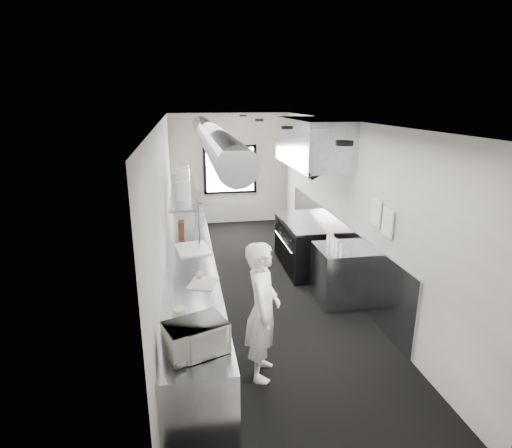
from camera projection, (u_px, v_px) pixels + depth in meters
name	position (u px, v px, depth m)	size (l,w,h in m)	color
floor	(258.00, 287.00, 7.15)	(3.00, 8.00, 0.01)	black
ceiling	(258.00, 121.00, 6.33)	(3.00, 8.00, 0.01)	beige
wall_back	(230.00, 169.00, 10.51)	(3.00, 0.02, 2.80)	beige
wall_front	(358.00, 349.00, 2.98)	(3.00, 0.02, 2.80)	beige
wall_left	(165.00, 214.00, 6.49)	(0.02, 8.00, 2.80)	beige
wall_right	(345.00, 205.00, 7.00)	(0.02, 8.00, 2.80)	beige
wall_cladding	(335.00, 246.00, 7.52)	(0.03, 5.50, 1.10)	#9598A2
hvac_duct	(212.00, 136.00, 6.67)	(0.40, 0.40, 6.40)	gray
service_window	(230.00, 170.00, 10.48)	(1.36, 0.05, 1.25)	white
exhaust_hood	(312.00, 142.00, 7.30)	(0.81, 2.20, 0.88)	#9598A2
prep_counter	(191.00, 280.00, 6.36)	(0.70, 6.00, 0.90)	#9598A2
pass_shelf	(184.00, 191.00, 7.44)	(0.45, 3.00, 0.68)	#9598A2
range	(305.00, 245.00, 7.85)	(0.88, 1.60, 0.94)	black
bottle_station	(337.00, 275.00, 6.56)	(0.65, 0.80, 0.90)	#9598A2
far_work_table	(187.00, 216.00, 9.84)	(0.70, 1.20, 0.90)	#9598A2
notice_sheet_a	(376.00, 212.00, 5.80)	(0.02, 0.28, 0.38)	white
notice_sheet_b	(388.00, 223.00, 5.49)	(0.02, 0.28, 0.38)	white
line_cook	(263.00, 311.00, 4.67)	(0.60, 0.40, 1.65)	white
microwave	(196.00, 338.00, 3.75)	(0.50, 0.38, 0.30)	white
deli_tub_a	(182.00, 328.00, 4.10)	(0.14, 0.14, 0.10)	#ABB3A4
deli_tub_b	(180.00, 312.00, 4.39)	(0.14, 0.14, 0.10)	#ABB3A4
newspaper	(203.00, 283.00, 5.20)	(0.32, 0.40, 0.01)	beige
small_plate	(200.00, 279.00, 5.32)	(0.17, 0.17, 0.01)	silver
pastry	(199.00, 275.00, 5.30)	(0.09, 0.09, 0.09)	tan
cutting_board	(193.00, 249.00, 6.37)	(0.47, 0.63, 0.02)	silver
knife_block	(181.00, 228.00, 7.02)	(0.10, 0.22, 0.24)	#4C311A
plate_stack_a	(183.00, 191.00, 6.64)	(0.24, 0.24, 0.29)	silver
plate_stack_b	(183.00, 186.00, 7.01)	(0.22, 0.22, 0.29)	silver
plate_stack_c	(183.00, 178.00, 7.52)	(0.25, 0.25, 0.35)	silver
plate_stack_d	(183.00, 174.00, 7.92)	(0.22, 0.22, 0.34)	silver
squeeze_bottle_a	(342.00, 250.00, 6.11)	(0.06, 0.06, 0.17)	silver
squeeze_bottle_b	(337.00, 245.00, 6.28)	(0.06, 0.06, 0.18)	silver
squeeze_bottle_c	(334.00, 243.00, 6.41)	(0.06, 0.06, 0.17)	silver
squeeze_bottle_d	(332.00, 239.00, 6.58)	(0.06, 0.06, 0.17)	silver
squeeze_bottle_e	(328.00, 238.00, 6.63)	(0.05, 0.05, 0.16)	silver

